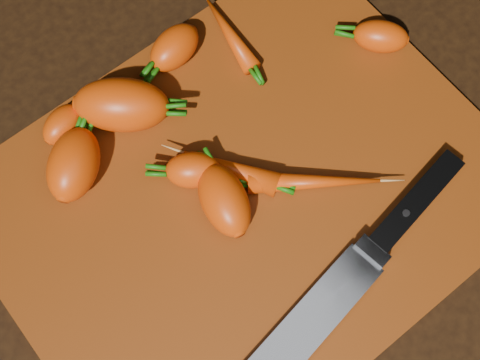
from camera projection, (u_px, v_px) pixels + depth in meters
ground at (246, 199)px, 0.69m from camera, size 2.00×2.00×0.01m
cutting_board at (246, 195)px, 0.68m from camera, size 0.50×0.40×0.01m
carrot_0 at (74, 164)px, 0.66m from camera, size 0.09×0.09×0.05m
carrot_1 at (193, 170)px, 0.66m from camera, size 0.07×0.06×0.04m
carrot_2 at (122, 105)px, 0.67m from camera, size 0.11×0.11×0.06m
carrot_3 at (224, 200)px, 0.65m from camera, size 0.06×0.09×0.05m
carrot_4 at (174, 47)px, 0.71m from camera, size 0.07×0.05×0.04m
carrot_5 at (63, 124)px, 0.68m from camera, size 0.06×0.05×0.03m
carrot_6 at (381, 36)px, 0.71m from camera, size 0.07×0.07×0.03m
carrot_7 at (230, 34)px, 0.72m from camera, size 0.04×0.10×0.02m
carrot_8 at (314, 182)px, 0.66m from camera, size 0.12×0.10×0.02m
carrot_9 at (230, 169)px, 0.67m from camera, size 0.07×0.10×0.03m
knife at (308, 325)px, 0.62m from camera, size 0.36×0.09×0.02m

